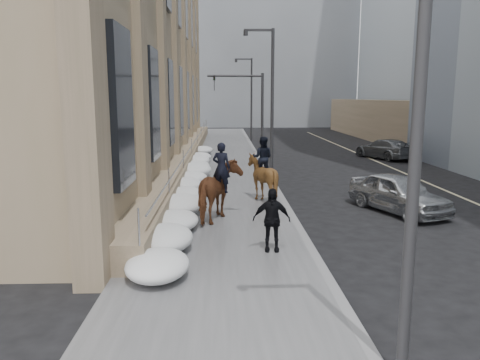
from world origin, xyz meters
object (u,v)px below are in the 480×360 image
car_grey (384,149)px  pedestrian (271,220)px  mounted_horse_left (219,190)px  car_silver (398,193)px  mounted_horse_right (262,175)px

car_grey → pedestrian: bearing=40.8°
mounted_horse_left → car_silver: mounted_horse_left is taller
pedestrian → car_grey: bearing=66.8°
car_grey → mounted_horse_left: bearing=32.9°
mounted_horse_left → mounted_horse_right: bearing=-101.5°
mounted_horse_right → pedestrian: (-0.25, -6.31, -0.20)m
pedestrian → car_grey: 22.39m
mounted_horse_right → car_silver: 5.31m
car_silver → car_grey: bearing=50.8°
mounted_horse_left → car_grey: mounted_horse_left is taller
car_silver → car_grey: (4.72, 15.33, -0.04)m
mounted_horse_right → pedestrian: 6.32m
pedestrian → car_silver: (5.28, 4.69, -0.26)m
mounted_horse_left → mounted_horse_right: 3.49m
mounted_horse_right → car_grey: (9.75, 13.71, -0.50)m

